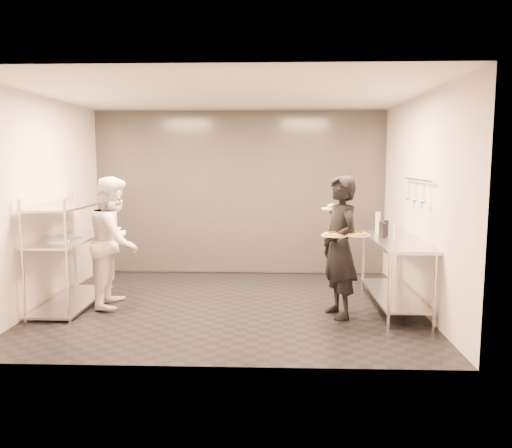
{
  "coord_description": "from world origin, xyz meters",
  "views": [
    {
      "loc": [
        0.58,
        -6.51,
        1.95
      ],
      "look_at": [
        0.34,
        0.11,
        1.1
      ],
      "focal_mm": 35.0,
      "sensor_mm": 36.0,
      "label": 1
    }
  ],
  "objects_px": {
    "prep_counter": "(395,261)",
    "chef": "(115,242)",
    "pos_monitor": "(383,229)",
    "bottle_dark": "(386,228)",
    "pizza_plate_far": "(357,234)",
    "bottle_clear": "(395,231)",
    "salad_plate": "(332,207)",
    "pass_rack": "(70,249)",
    "waiter": "(340,247)",
    "pizza_plate_near": "(334,235)",
    "bottle_green": "(378,221)"
  },
  "relations": [
    {
      "from": "prep_counter",
      "to": "pizza_plate_far",
      "type": "height_order",
      "value": "pizza_plate_far"
    },
    {
      "from": "pizza_plate_near",
      "to": "bottle_dark",
      "type": "relative_size",
      "value": 1.44
    },
    {
      "from": "pos_monitor",
      "to": "bottle_dark",
      "type": "height_order",
      "value": "bottle_dark"
    },
    {
      "from": "chef",
      "to": "salad_plate",
      "type": "height_order",
      "value": "chef"
    },
    {
      "from": "chef",
      "to": "pizza_plate_far",
      "type": "distance_m",
      "value": 3.2
    },
    {
      "from": "pizza_plate_far",
      "to": "pos_monitor",
      "type": "xyz_separation_m",
      "value": [
        0.49,
        0.85,
        -0.06
      ]
    },
    {
      "from": "waiter",
      "to": "pizza_plate_far",
      "type": "relative_size",
      "value": 6.07
    },
    {
      "from": "salad_plate",
      "to": "prep_counter",
      "type": "bearing_deg",
      "value": 5.31
    },
    {
      "from": "pass_rack",
      "to": "bottle_dark",
      "type": "bearing_deg",
      "value": 3.84
    },
    {
      "from": "chef",
      "to": "bottle_green",
      "type": "bearing_deg",
      "value": -81.64
    },
    {
      "from": "pass_rack",
      "to": "pizza_plate_far",
      "type": "height_order",
      "value": "pass_rack"
    },
    {
      "from": "pass_rack",
      "to": "salad_plate",
      "type": "height_order",
      "value": "pass_rack"
    },
    {
      "from": "pass_rack",
      "to": "chef",
      "type": "xyz_separation_m",
      "value": [
        0.6,
        0.02,
        0.1
      ]
    },
    {
      "from": "pizza_plate_near",
      "to": "bottle_clear",
      "type": "distance_m",
      "value": 1.06
    },
    {
      "from": "waiter",
      "to": "pizza_plate_near",
      "type": "relative_size",
      "value": 5.63
    },
    {
      "from": "chef",
      "to": "bottle_dark",
      "type": "height_order",
      "value": "chef"
    },
    {
      "from": "bottle_green",
      "to": "salad_plate",
      "type": "bearing_deg",
      "value": -131.5
    },
    {
      "from": "prep_counter",
      "to": "bottle_dark",
      "type": "distance_m",
      "value": 0.5
    },
    {
      "from": "pass_rack",
      "to": "pos_monitor",
      "type": "bearing_deg",
      "value": 3.21
    },
    {
      "from": "prep_counter",
      "to": "bottle_green",
      "type": "bearing_deg",
      "value": 94.99
    },
    {
      "from": "pass_rack",
      "to": "salad_plate",
      "type": "distance_m",
      "value": 3.53
    },
    {
      "from": "bottle_green",
      "to": "bottle_dark",
      "type": "relative_size",
      "value": 1.27
    },
    {
      "from": "prep_counter",
      "to": "pizza_plate_far",
      "type": "xyz_separation_m",
      "value": [
        -0.61,
        -0.62,
        0.45
      ]
    },
    {
      "from": "pass_rack",
      "to": "bottle_green",
      "type": "height_order",
      "value": "pass_rack"
    },
    {
      "from": "prep_counter",
      "to": "pos_monitor",
      "type": "height_order",
      "value": "pos_monitor"
    },
    {
      "from": "prep_counter",
      "to": "pos_monitor",
      "type": "relative_size",
      "value": 6.55
    },
    {
      "from": "waiter",
      "to": "chef",
      "type": "bearing_deg",
      "value": -116.64
    },
    {
      "from": "prep_counter",
      "to": "chef",
      "type": "height_order",
      "value": "chef"
    },
    {
      "from": "pass_rack",
      "to": "waiter",
      "type": "distance_m",
      "value": 3.57
    },
    {
      "from": "pos_monitor",
      "to": "bottle_green",
      "type": "distance_m",
      "value": 0.57
    },
    {
      "from": "pass_rack",
      "to": "bottle_dark",
      "type": "height_order",
      "value": "pass_rack"
    },
    {
      "from": "pizza_plate_near",
      "to": "bottle_dark",
      "type": "height_order",
      "value": "bottle_dark"
    },
    {
      "from": "pizza_plate_far",
      "to": "bottle_clear",
      "type": "height_order",
      "value": "pizza_plate_far"
    },
    {
      "from": "pos_monitor",
      "to": "pizza_plate_far",
      "type": "bearing_deg",
      "value": -117.92
    },
    {
      "from": "pizza_plate_near",
      "to": "pizza_plate_far",
      "type": "bearing_deg",
      "value": -15.31
    },
    {
      "from": "chef",
      "to": "pos_monitor",
      "type": "distance_m",
      "value": 3.62
    },
    {
      "from": "bottle_clear",
      "to": "bottle_dark",
      "type": "bearing_deg",
      "value": 107.46
    },
    {
      "from": "bottle_dark",
      "to": "salad_plate",
      "type": "bearing_deg",
      "value": -155.16
    },
    {
      "from": "chef",
      "to": "pizza_plate_far",
      "type": "relative_size",
      "value": 5.97
    },
    {
      "from": "prep_counter",
      "to": "chef",
      "type": "distance_m",
      "value": 3.74
    },
    {
      "from": "prep_counter",
      "to": "waiter",
      "type": "distance_m",
      "value": 0.91
    },
    {
      "from": "pizza_plate_far",
      "to": "prep_counter",
      "type": "bearing_deg",
      "value": 45.74
    },
    {
      "from": "pizza_plate_near",
      "to": "salad_plate",
      "type": "distance_m",
      "value": 0.55
    },
    {
      "from": "pizza_plate_near",
      "to": "salad_plate",
      "type": "relative_size",
      "value": 1.13
    },
    {
      "from": "prep_counter",
      "to": "chef",
      "type": "bearing_deg",
      "value": 179.8
    },
    {
      "from": "bottle_green",
      "to": "bottle_clear",
      "type": "height_order",
      "value": "bottle_green"
    },
    {
      "from": "bottle_clear",
      "to": "salad_plate",
      "type": "bearing_deg",
      "value": -171.17
    },
    {
      "from": "waiter",
      "to": "pos_monitor",
      "type": "relative_size",
      "value": 6.41
    },
    {
      "from": "pos_monitor",
      "to": "bottle_clear",
      "type": "xyz_separation_m",
      "value": [
        0.13,
        -0.18,
        -0.0
      ]
    },
    {
      "from": "salad_plate",
      "to": "pizza_plate_far",
      "type": "bearing_deg",
      "value": -65.96
    }
  ]
}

